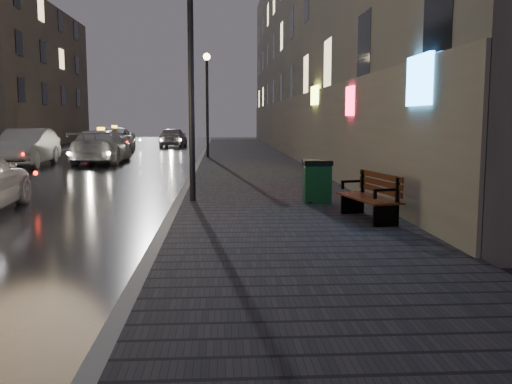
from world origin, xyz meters
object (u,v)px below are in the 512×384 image
(lamp_far, at_px, (207,92))
(trash_bin, at_px, (317,181))
(taxi_far, at_px, (115,139))
(car_far, at_px, (173,137))
(car_left_mid, at_px, (27,147))
(bench, at_px, (372,196))
(lamp_near, at_px, (191,60))
(taxi_mid, at_px, (102,147))

(lamp_far, xyz_separation_m, trash_bin, (2.93, -16.48, -2.83))
(taxi_far, relative_size, car_far, 1.28)
(car_left_mid, height_order, taxi_far, car_left_mid)
(taxi_far, bearing_deg, bench, -76.85)
(lamp_near, distance_m, car_far, 30.16)
(bench, bearing_deg, car_left_mid, 116.38)
(car_left_mid, bearing_deg, car_far, 71.93)
(lamp_far, relative_size, bench, 2.81)
(bench, bearing_deg, taxi_mid, 106.25)
(lamp_far, bearing_deg, car_far, 101.85)
(bench, bearing_deg, trash_bin, 95.92)
(lamp_near, distance_m, trash_bin, 4.10)
(lamp_far, height_order, taxi_far, lamp_far)
(taxi_mid, height_order, car_far, taxi_mid)
(lamp_near, height_order, car_left_mid, lamp_near)
(taxi_mid, bearing_deg, taxi_far, -82.77)
(trash_bin, relative_size, taxi_far, 0.18)
(lamp_far, relative_size, taxi_far, 0.95)
(trash_bin, distance_m, car_far, 30.93)
(bench, bearing_deg, lamp_near, 131.61)
(bench, distance_m, taxi_far, 29.30)
(lamp_near, bearing_deg, bench, -37.53)
(lamp_far, bearing_deg, taxi_mid, -160.08)
(lamp_near, bearing_deg, taxi_mid, 109.62)
(taxi_far, bearing_deg, car_far, 49.48)
(lamp_near, relative_size, taxi_mid, 0.97)
(bench, relative_size, car_left_mid, 0.37)
(trash_bin, height_order, taxi_mid, taxi_mid)
(lamp_far, xyz_separation_m, bench, (3.63, -18.79, -2.88))
(lamp_near, bearing_deg, taxi_far, 104.39)
(bench, height_order, taxi_far, taxi_far)
(lamp_far, distance_m, car_far, 14.46)
(bench, height_order, trash_bin, trash_bin)
(lamp_near, relative_size, taxi_far, 0.95)
(taxi_mid, distance_m, taxi_far, 10.67)
(car_left_mid, distance_m, car_far, 18.07)
(trash_bin, height_order, car_far, car_far)
(lamp_near, relative_size, car_left_mid, 1.04)
(taxi_mid, bearing_deg, bench, 117.34)
(taxi_far, bearing_deg, lamp_far, -60.82)
(trash_bin, relative_size, car_left_mid, 0.20)
(lamp_far, height_order, car_far, lamp_far)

